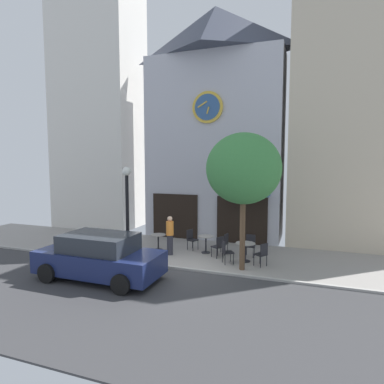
# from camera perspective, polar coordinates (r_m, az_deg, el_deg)

# --- Properties ---
(ground_plane) EXTENTS (27.41, 10.78, 0.13)m
(ground_plane) POSITION_cam_1_polar(r_m,az_deg,el_deg) (11.65, -3.21, -14.78)
(ground_plane) COLOR gray
(clock_building) EXTENTS (7.03, 3.79, 11.90)m
(clock_building) POSITION_cam_1_polar(r_m,az_deg,el_deg) (17.46, 4.03, 12.53)
(clock_building) COLOR #B2B2BC
(clock_building) RESTS_ON ground_plane
(neighbor_building_left) EXTENTS (5.05, 3.21, 14.96)m
(neighbor_building_left) POSITION_cam_1_polar(r_m,az_deg,el_deg) (21.22, -16.11, 14.67)
(neighbor_building_left) COLOR silver
(neighbor_building_left) RESTS_ON ground_plane
(neighbor_building_right) EXTENTS (6.27, 3.42, 13.55)m
(neighbor_building_right) POSITION_cam_1_polar(r_m,az_deg,el_deg) (17.52, 27.66, 13.95)
(neighbor_building_right) COLOR beige
(neighbor_building_right) RESTS_ON ground_plane
(street_lamp) EXTENTS (0.36, 0.36, 3.78)m
(street_lamp) POSITION_cam_1_polar(r_m,az_deg,el_deg) (13.70, -11.34, -3.41)
(street_lamp) COLOR black
(street_lamp) RESTS_ON ground_plane
(street_tree) EXTENTS (2.72, 2.45, 5.03)m
(street_tree) POSITION_cam_1_polar(r_m,az_deg,el_deg) (11.81, 9.05, 4.03)
(street_tree) COLOR brown
(street_tree) RESTS_ON ground_plane
(cafe_table_rightmost) EXTENTS (0.66, 0.66, 0.72)m
(cafe_table_rightmost) POSITION_cam_1_polar(r_m,az_deg,el_deg) (14.79, -5.97, -8.31)
(cafe_table_rightmost) COLOR black
(cafe_table_rightmost) RESTS_ON ground_plane
(cafe_table_near_door) EXTENTS (0.69, 0.69, 0.76)m
(cafe_table_near_door) POSITION_cam_1_polar(r_m,az_deg,el_deg) (14.29, 2.46, -8.64)
(cafe_table_near_door) COLOR black
(cafe_table_near_door) RESTS_ON ground_plane
(cafe_table_center) EXTENTS (0.78, 0.78, 0.76)m
(cafe_table_center) POSITION_cam_1_polar(r_m,az_deg,el_deg) (13.26, 9.39, -9.68)
(cafe_table_center) COLOR black
(cafe_table_center) RESTS_ON ground_plane
(cafe_chair_facing_street) EXTENTS (0.52, 0.52, 0.90)m
(cafe_chair_facing_street) POSITION_cam_1_polar(r_m,az_deg,el_deg) (14.83, -0.12, -8.11)
(cafe_chair_facing_street) COLOR black
(cafe_chair_facing_street) RESTS_ON ground_plane
(cafe_chair_mid_row) EXTENTS (0.56, 0.56, 0.90)m
(cafe_chair_mid_row) POSITION_cam_1_polar(r_m,az_deg,el_deg) (12.78, 12.25, -10.45)
(cafe_chair_mid_row) COLOR black
(cafe_chair_mid_row) RESTS_ON ground_plane
(cafe_chair_left_end) EXTENTS (0.56, 0.56, 0.90)m
(cafe_chair_left_end) POSITION_cam_1_polar(r_m,az_deg,el_deg) (13.63, 4.71, -9.34)
(cafe_chair_left_end) COLOR black
(cafe_chair_left_end) RESTS_ON ground_plane
(cafe_chair_near_lamp) EXTENTS (0.55, 0.55, 0.90)m
(cafe_chair_near_lamp) POSITION_cam_1_polar(r_m,az_deg,el_deg) (12.89, 6.01, -10.22)
(cafe_chair_near_lamp) COLOR black
(cafe_chair_near_lamp) RESTS_ON ground_plane
(cafe_chair_near_tree) EXTENTS (0.40, 0.40, 0.90)m
(cafe_chair_near_tree) POSITION_cam_1_polar(r_m,az_deg,el_deg) (14.05, 10.24, -8.96)
(cafe_chair_near_tree) COLOR black
(cafe_chair_near_tree) RESTS_ON ground_plane
(cafe_chair_curbside) EXTENTS (0.46, 0.46, 0.90)m
(cafe_chair_curbside) POSITION_cam_1_polar(r_m,az_deg,el_deg) (14.16, 5.70, -8.79)
(cafe_chair_curbside) COLOR black
(cafe_chair_curbside) RESTS_ON ground_plane
(pedestrian_orange) EXTENTS (0.45, 0.45, 1.67)m
(pedestrian_orange) POSITION_cam_1_polar(r_m,az_deg,el_deg) (13.98, -3.92, -7.55)
(pedestrian_orange) COLOR #2D2D38
(pedestrian_orange) RESTS_ON ground_plane
(parked_car_navy) EXTENTS (4.31, 2.04, 1.55)m
(parked_car_navy) POSITION_cam_1_polar(r_m,az_deg,el_deg) (11.65, -16.01, -10.94)
(parked_car_navy) COLOR navy
(parked_car_navy) RESTS_ON ground_plane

